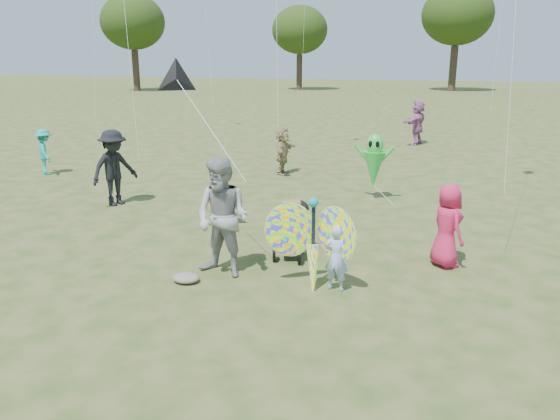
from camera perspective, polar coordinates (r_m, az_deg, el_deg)
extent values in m
plane|color=#51592B|center=(8.42, -1.82, -10.02)|extent=(160.00, 160.00, 0.00)
imported|color=#A1B5E4|center=(8.81, 5.91, -5.02)|extent=(0.43, 0.32, 1.10)
imported|color=#98979C|center=(9.27, -6.02, -0.83)|extent=(1.13, 0.95, 2.05)
ellipsoid|color=slate|center=(9.37, -9.81, -7.01)|extent=(0.46, 0.38, 0.15)
imported|color=#D22152|center=(10.16, 17.09, -1.56)|extent=(0.81, 0.88, 1.51)
imported|color=black|center=(14.33, -16.94, 4.24)|extent=(1.15, 1.42, 1.91)
imported|color=tan|center=(17.42, 0.29, 6.21)|extent=(0.47, 1.40, 1.51)
imported|color=teal|center=(18.92, -23.35, 5.61)|extent=(1.06, 1.03, 1.45)
imported|color=#B567A5|center=(24.02, 14.15, 8.85)|extent=(1.12, 1.82, 1.87)
cube|color=black|center=(10.22, 1.25, -1.94)|extent=(0.73, 0.97, 0.71)
cube|color=black|center=(10.33, 1.24, -3.68)|extent=(0.62, 0.78, 0.10)
ellipsoid|color=black|center=(10.36, 1.65, 0.20)|extent=(0.51, 0.45, 0.33)
cylinder|color=black|center=(10.11, -0.63, -4.55)|extent=(0.15, 0.30, 0.30)
cylinder|color=black|center=(9.98, 2.00, -4.84)|extent=(0.15, 0.30, 0.30)
cylinder|color=black|center=(10.78, 1.92, -3.47)|extent=(0.12, 0.22, 0.22)
cylinder|color=black|center=(9.66, 0.47, -0.34)|extent=(0.42, 0.18, 0.03)
cube|color=olive|center=(10.06, 1.19, 0.20)|extent=(0.42, 0.38, 0.26)
ellipsoid|color=#F7275A|center=(8.90, 1.09, -2.11)|extent=(0.98, 0.71, 1.24)
ellipsoid|color=#F7275A|center=(8.72, 5.88, -2.57)|extent=(0.98, 0.71, 1.24)
cylinder|color=black|center=(8.84, 3.49, -2.61)|extent=(0.06, 0.06, 1.00)
cone|color=#F7275A|center=(8.87, 3.47, -6.53)|extent=(0.36, 0.49, 0.93)
sphere|color=teal|center=(8.66, 3.51, 0.81)|extent=(0.16, 0.16, 0.16)
cone|color=black|center=(10.77, -10.78, 13.30)|extent=(0.89, 0.62, 0.81)
cylinder|color=silver|center=(9.85, -7.43, 8.58)|extent=(1.88, 1.28, 1.60)
cone|color=green|center=(14.46, 9.76, 4.17)|extent=(0.56, 0.56, 0.95)
ellipsoid|color=green|center=(14.35, 9.88, 6.71)|extent=(0.44, 0.39, 0.57)
ellipsoid|color=black|center=(14.18, 9.42, 6.83)|extent=(0.10, 0.05, 0.17)
ellipsoid|color=black|center=(14.15, 10.15, 6.78)|extent=(0.10, 0.05, 0.17)
cylinder|color=green|center=(14.43, 8.65, 5.81)|extent=(0.43, 0.10, 0.49)
cylinder|color=green|center=(14.35, 11.02, 5.64)|extent=(0.43, 0.10, 0.49)
cylinder|color=silver|center=(14.37, 10.72, 1.58)|extent=(0.61, 0.41, 0.41)
cylinder|color=#3A2D21|center=(61.48, -14.81, 13.90)|extent=(0.70, 0.70, 4.20)
ellipsoid|color=#2B4214|center=(61.55, -15.15, 18.46)|extent=(6.60, 6.60, 5.61)
cylinder|color=#3A2D21|center=(61.44, 2.03, 14.20)|extent=(0.63, 0.63, 3.78)
ellipsoid|color=#2B4214|center=(61.47, 2.07, 18.31)|extent=(5.94, 5.94, 5.05)
cylinder|color=#3A2D21|center=(62.16, 17.63, 13.90)|extent=(0.77, 0.77, 4.62)
ellipsoid|color=#2B4214|center=(62.27, 18.06, 18.85)|extent=(7.26, 7.26, 6.17)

